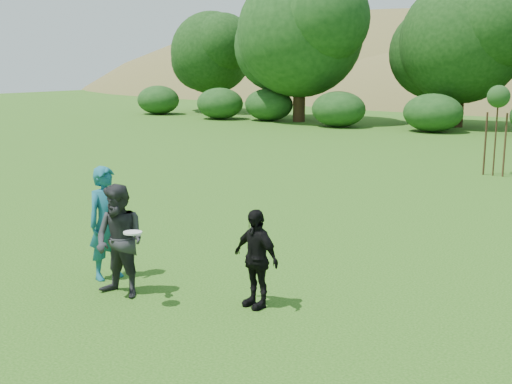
{
  "coord_description": "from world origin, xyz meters",
  "views": [
    {
      "loc": [
        6.72,
        -6.98,
        3.53
      ],
      "look_at": [
        0.0,
        3.0,
        1.1
      ],
      "focal_mm": 45.0,
      "sensor_mm": 36.0,
      "label": 1
    }
  ],
  "objects_px": {
    "player_teal": "(108,223)",
    "player_black": "(256,258)",
    "player_grey": "(120,241)",
    "sapling": "(498,99)"
  },
  "relations": [
    {
      "from": "player_teal",
      "to": "player_black",
      "type": "distance_m",
      "value": 2.76
    },
    {
      "from": "player_black",
      "to": "player_grey",
      "type": "bearing_deg",
      "value": -145.22
    },
    {
      "from": "player_grey",
      "to": "player_black",
      "type": "distance_m",
      "value": 2.11
    },
    {
      "from": "player_teal",
      "to": "sapling",
      "type": "xyz_separation_m",
      "value": [
        2.78,
        13.76,
        1.48
      ]
    },
    {
      "from": "player_grey",
      "to": "sapling",
      "type": "relative_size",
      "value": 0.61
    },
    {
      "from": "player_black",
      "to": "sapling",
      "type": "height_order",
      "value": "sapling"
    },
    {
      "from": "player_teal",
      "to": "player_grey",
      "type": "relative_size",
      "value": 1.08
    },
    {
      "from": "sapling",
      "to": "player_black",
      "type": "bearing_deg",
      "value": -90.17
    },
    {
      "from": "player_grey",
      "to": "sapling",
      "type": "height_order",
      "value": "sapling"
    },
    {
      "from": "sapling",
      "to": "player_teal",
      "type": "bearing_deg",
      "value": -101.41
    }
  ]
}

